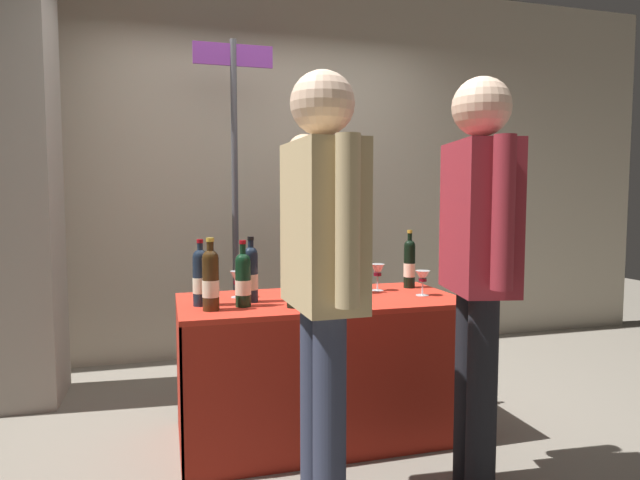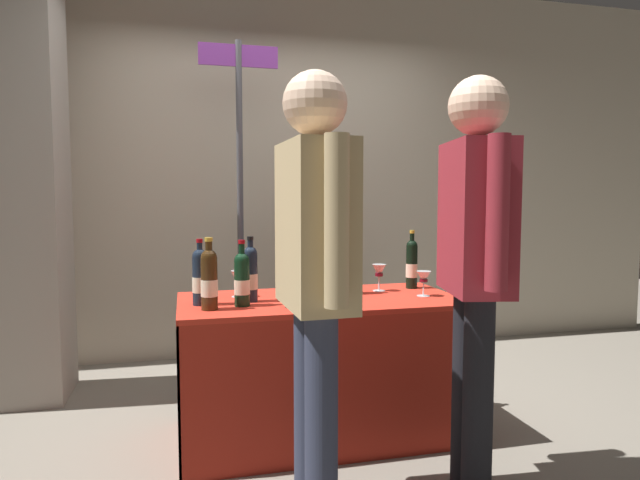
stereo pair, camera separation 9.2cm
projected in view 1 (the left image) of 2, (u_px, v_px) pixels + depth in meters
The scene contains 20 objects.
ground_plane at pixel (320, 433), 2.87m from camera, with size 12.00×12.00×0.00m, color gray.
back_partition at pixel (264, 168), 4.30m from camera, with size 7.02×0.12×2.93m, color #B2A893.
concrete_pillar at pixel (9, 153), 3.22m from camera, with size 0.50×0.50×3.00m, color gray.
tasting_table at pixel (320, 341), 2.83m from camera, with size 1.43×0.70×0.72m.
featured_wine_bottle at pixel (251, 273), 2.69m from camera, with size 0.07×0.07×0.33m.
display_bottle_0 at pixel (200, 277), 2.61m from camera, with size 0.07×0.07×0.32m.
display_bottle_1 at pixel (304, 270), 2.82m from camera, with size 0.07×0.07×0.33m.
display_bottle_2 at pixel (409, 263), 3.12m from camera, with size 0.07×0.07×0.33m.
display_bottle_3 at pixel (355, 270), 2.94m from camera, with size 0.08×0.08×0.29m.
display_bottle_4 at pixel (294, 278), 2.57m from camera, with size 0.07×0.07×0.33m.
display_bottle_5 at pixel (211, 279), 2.49m from camera, with size 0.08×0.08×0.33m.
display_bottle_6 at pixel (243, 279), 2.59m from camera, with size 0.08×0.08×0.32m.
wine_glass_near_vendor at pixel (237, 279), 2.82m from camera, with size 0.07×0.07×0.14m.
wine_glass_mid at pixel (423, 278), 2.88m from camera, with size 0.08×0.08×0.13m.
wine_glass_near_taster at pixel (378, 272), 3.02m from camera, with size 0.08×0.08×0.15m.
brochure_stand at pixel (310, 288), 2.65m from camera, with size 0.14×0.01×0.16m, color silver.
vendor_presenter at pixel (305, 238), 3.51m from camera, with size 0.23×0.56×1.64m.
taster_foreground_right at pixel (478, 249), 2.21m from camera, with size 0.29×0.56×1.72m.
taster_foreground_left at pixel (322, 259), 1.98m from camera, with size 0.23×0.60×1.69m.
booth_signpost at pixel (235, 177), 3.75m from camera, with size 0.54×0.04×2.30m.
Camera 1 is at (-0.76, -2.68, 1.24)m, focal length 30.67 mm.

